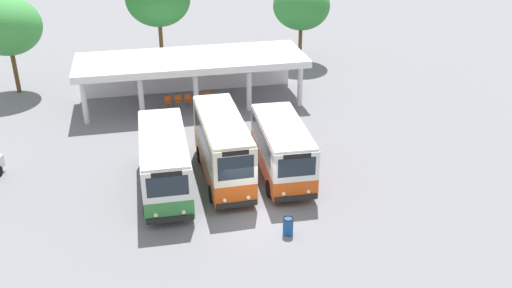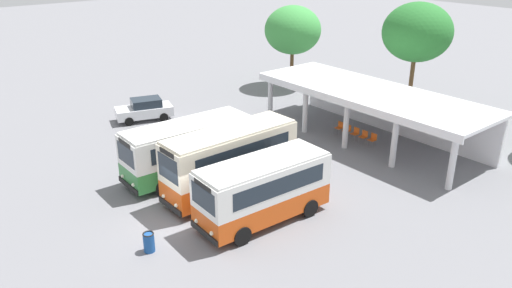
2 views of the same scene
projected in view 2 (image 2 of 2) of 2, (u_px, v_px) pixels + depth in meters
ground_plane at (171, 224)px, 23.37m from camera, size 180.00×180.00×0.00m
city_bus_nearest_orange at (188, 147)px, 27.52m from camera, size 2.55×7.51×3.13m
city_bus_second_in_row at (231, 159)px, 25.52m from camera, size 2.32×7.48×3.55m
city_bus_middle_cream at (263, 188)px, 23.07m from camera, size 2.60×6.66×3.09m
parked_car_flank at (145, 109)px, 36.47m from camera, size 2.86×4.38×1.62m
terminal_canopy at (376, 100)px, 32.56m from camera, size 16.01×5.56×3.40m
waiting_chair_end_by_column at (340, 127)px, 33.96m from camera, size 0.45×0.45×0.86m
waiting_chair_second_from_end at (347, 130)px, 33.44m from camera, size 0.45×0.45×0.86m
waiting_chair_middle_seat at (355, 133)px, 32.93m from camera, size 0.45×0.45×0.86m
waiting_chair_fourth_seat at (364, 136)px, 32.42m from camera, size 0.45×0.45×0.86m
waiting_chair_fifth_seat at (373, 139)px, 31.93m from camera, size 0.45×0.45×0.86m
roadside_tree_behind_canopy at (417, 32)px, 36.11m from camera, size 5.07×5.07×8.29m
roadside_tree_west_of_canopy at (293, 30)px, 43.18m from camera, size 4.93×4.93×7.17m
litter_bin_apron at (149, 242)px, 21.20m from camera, size 0.49×0.49×0.90m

